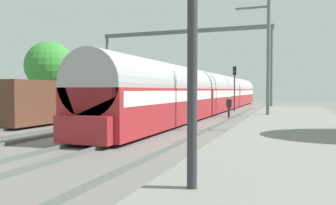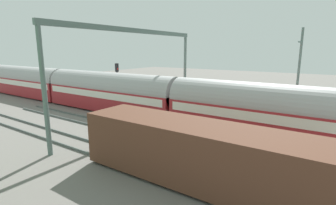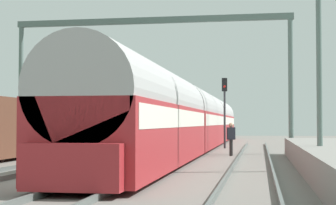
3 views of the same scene
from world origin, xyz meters
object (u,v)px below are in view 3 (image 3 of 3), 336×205
Objects in this scene: person_crossing at (231,136)px; catenary_gantry at (150,51)px; railway_signal_far at (225,103)px; passenger_train at (195,119)px.

person_crossing is 0.11× the size of catenary_gantry.
catenary_gantry is (-4.77, 2.39, 4.86)m from person_crossing.
catenary_gantry is (-3.91, -6.14, 2.83)m from railway_signal_far.
passenger_train is 28.44× the size of person_crossing.
passenger_train is at bearing 69.82° from catenary_gantry.
catenary_gantry reaches higher than railway_signal_far.
railway_signal_far is (-0.86, 8.53, 2.03)m from person_crossing.
passenger_train is 10.33× the size of railway_signal_far.
passenger_train is 3.01× the size of catenary_gantry.
person_crossing is 7.22m from catenary_gantry.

